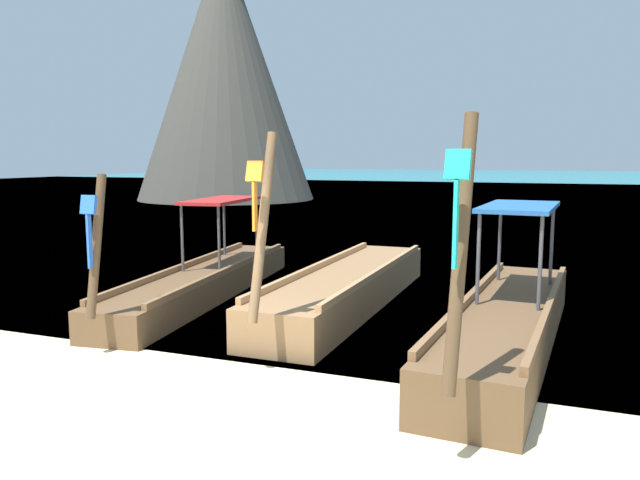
# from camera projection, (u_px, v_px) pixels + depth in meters

# --- Properties ---
(ground) EXTENTS (120.00, 120.00, 0.00)m
(ground) POSITION_uv_depth(u_px,v_px,m) (198.00, 410.00, 6.25)
(ground) COLOR beige
(sea_water) EXTENTS (120.00, 120.00, 0.00)m
(sea_water) POSITION_uv_depth(u_px,v_px,m) (523.00, 182.00, 63.07)
(sea_water) COLOR #147A89
(sea_water) RESTS_ON ground
(longtail_boat_blue_ribbon) EXTENTS (1.82, 6.84, 2.33)m
(longtail_boat_blue_ribbon) POSITION_uv_depth(u_px,v_px,m) (205.00, 280.00, 11.32)
(longtail_boat_blue_ribbon) COLOR brown
(longtail_boat_blue_ribbon) RESTS_ON ground
(longtail_boat_orange_ribbon) EXTENTS (1.23, 6.74, 2.86)m
(longtail_boat_orange_ribbon) POSITION_uv_depth(u_px,v_px,m) (347.00, 288.00, 10.58)
(longtail_boat_orange_ribbon) COLOR olive
(longtail_boat_orange_ribbon) RESTS_ON ground
(longtail_boat_turquoise_ribbon) EXTENTS (1.49, 6.54, 2.93)m
(longtail_boat_turquoise_ribbon) POSITION_uv_depth(u_px,v_px,m) (508.00, 322.00, 8.17)
(longtail_boat_turquoise_ribbon) COLOR brown
(longtail_boat_turquoise_ribbon) RESTS_ON ground
(karst_rock) EXTENTS (11.37, 10.66, 15.53)m
(karst_rock) POSITION_uv_depth(u_px,v_px,m) (220.00, 78.00, 37.19)
(karst_rock) COLOR #47443D
(karst_rock) RESTS_ON ground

